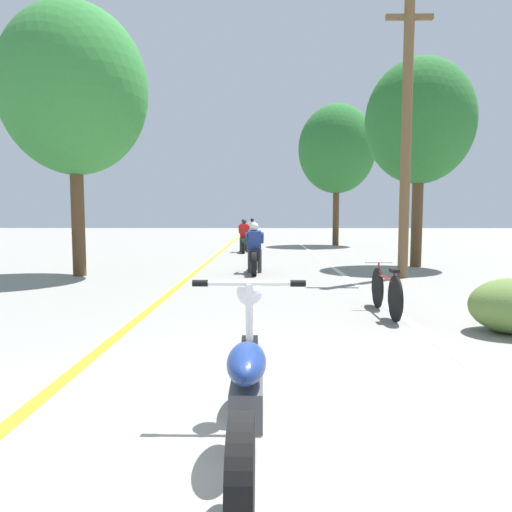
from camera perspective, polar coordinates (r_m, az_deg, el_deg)
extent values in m
plane|color=gray|center=(2.73, -1.63, -27.71)|extent=(120.00, 120.00, 0.00)
cube|color=yellow|center=(14.89, -6.09, -0.82)|extent=(0.14, 48.00, 0.01)
cube|color=white|center=(14.92, 8.81, -0.84)|extent=(0.14, 48.00, 0.01)
cylinder|color=brown|center=(11.76, 18.26, 13.87)|extent=(0.24, 0.24, 6.72)
cube|color=brown|center=(12.50, 18.64, 26.45)|extent=(1.10, 0.10, 0.12)
cylinder|color=#513A23|center=(14.36, 19.49, 5.23)|extent=(0.32, 0.32, 3.26)
ellipsoid|color=#286B2D|center=(14.62, 19.79, 15.57)|extent=(3.14, 2.83, 3.61)
cylinder|color=#513A23|center=(24.24, 9.96, 5.73)|extent=(0.32, 0.32, 3.74)
ellipsoid|color=#286B2D|center=(24.49, 10.07, 13.05)|extent=(3.96, 3.56, 4.55)
cylinder|color=#513A23|center=(12.25, -21.40, 5.70)|extent=(0.32, 0.32, 3.44)
ellipsoid|color=#337F38|center=(12.64, -21.82, 18.73)|extent=(3.57, 3.22, 4.11)
cylinder|color=black|center=(3.60, -0.77, -14.37)|extent=(0.12, 0.57, 0.57)
cylinder|color=black|center=(2.33, -1.87, -25.74)|extent=(0.12, 0.57, 0.57)
ellipsoid|color=navy|center=(2.84, -1.19, -13.15)|extent=(0.24, 0.58, 0.21)
cube|color=#4C4C51|center=(2.93, -1.19, -17.94)|extent=(0.20, 0.36, 0.24)
cylinder|color=silver|center=(3.41, -0.82, -9.18)|extent=(0.06, 0.23, 0.73)
cylinder|color=silver|center=(3.26, -0.88, -3.43)|extent=(0.70, 0.04, 0.04)
cylinder|color=black|center=(3.29, -6.99, -3.39)|extent=(0.11, 0.05, 0.05)
cylinder|color=black|center=(3.26, 5.27, -3.43)|extent=(0.11, 0.05, 0.05)
sphere|color=silver|center=(3.36, -0.83, -4.56)|extent=(0.19, 0.19, 0.19)
cylinder|color=black|center=(12.78, -0.11, -0.39)|extent=(0.12, 0.60, 0.60)
cylinder|color=black|center=(11.42, -0.23, -1.01)|extent=(0.12, 0.60, 0.60)
cube|color=black|center=(12.09, -0.16, 0.17)|extent=(0.20, 0.88, 0.28)
cylinder|color=silver|center=(12.64, -0.12, 2.51)|extent=(0.50, 0.03, 0.03)
cylinder|color=#38383D|center=(12.06, -0.78, -0.66)|extent=(0.11, 0.11, 0.62)
cylinder|color=#38383D|center=(12.05, 0.45, -0.66)|extent=(0.11, 0.11, 0.62)
cube|color=navy|center=(12.04, -0.17, 2.00)|extent=(0.34, 0.27, 0.52)
cylinder|color=navy|center=(12.20, -1.09, 2.28)|extent=(0.08, 0.41, 0.32)
cylinder|color=navy|center=(12.20, 0.79, 2.27)|extent=(0.08, 0.41, 0.32)
sphere|color=white|center=(12.07, -0.16, 3.70)|extent=(0.21, 0.21, 0.21)
cylinder|color=black|center=(19.95, -1.42, 1.48)|extent=(0.12, 0.59, 0.59)
cylinder|color=black|center=(18.52, -1.60, 1.22)|extent=(0.12, 0.59, 0.59)
cube|color=#0C4723|center=(19.22, -1.50, 1.89)|extent=(0.20, 0.92, 0.28)
cylinder|color=silver|center=(19.83, -1.43, 3.33)|extent=(0.50, 0.03, 0.03)
cylinder|color=#38383D|center=(19.19, -1.90, 1.39)|extent=(0.11, 0.11, 0.61)
cylinder|color=#38383D|center=(19.18, -1.12, 1.39)|extent=(0.11, 0.11, 0.61)
cube|color=red|center=(19.19, -1.51, 3.17)|extent=(0.34, 0.28, 0.60)
cylinder|color=red|center=(19.35, -2.08, 3.36)|extent=(0.08, 0.47, 0.36)
cylinder|color=red|center=(19.34, -0.90, 3.36)|extent=(0.08, 0.47, 0.36)
sphere|color=#2D333D|center=(19.22, -1.51, 4.36)|extent=(0.22, 0.22, 0.22)
cylinder|color=black|center=(30.82, -0.44, 2.72)|extent=(0.12, 0.63, 0.63)
cylinder|color=black|center=(29.33, -0.51, 2.61)|extent=(0.12, 0.63, 0.63)
cube|color=navy|center=(30.07, -0.48, 3.01)|extent=(0.20, 0.95, 0.28)
cylinder|color=silver|center=(30.70, -0.45, 3.95)|extent=(0.50, 0.03, 0.03)
cylinder|color=#38383D|center=(30.03, -0.73, 2.66)|extent=(0.11, 0.11, 0.64)
cylinder|color=#38383D|center=(30.02, -0.23, 2.66)|extent=(0.11, 0.11, 0.64)
cube|color=silver|center=(30.04, -0.48, 3.79)|extent=(0.34, 0.27, 0.56)
cylinder|color=silver|center=(30.20, -0.85, 3.89)|extent=(0.08, 0.44, 0.34)
cylinder|color=silver|center=(30.19, -0.09, 3.89)|extent=(0.08, 0.44, 0.34)
sphere|color=black|center=(30.07, -0.48, 4.53)|extent=(0.24, 0.24, 0.24)
cylinder|color=black|center=(7.69, 14.94, -3.87)|extent=(0.04, 0.65, 0.65)
cylinder|color=black|center=(6.74, 17.02, -5.14)|extent=(0.04, 0.65, 0.65)
cylinder|color=#B21E1E|center=(7.18, 15.95, -2.67)|extent=(0.04, 0.80, 0.04)
cylinder|color=#B21E1E|center=(6.78, 16.87, -3.41)|extent=(0.03, 0.03, 0.39)
cube|color=black|center=(6.76, 16.91, -1.77)|extent=(0.10, 0.20, 0.05)
cylinder|color=#B21E1E|center=(7.62, 15.06, -2.35)|extent=(0.03, 0.03, 0.42)
cylinder|color=silver|center=(7.59, 15.10, -0.77)|extent=(0.44, 0.03, 0.03)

